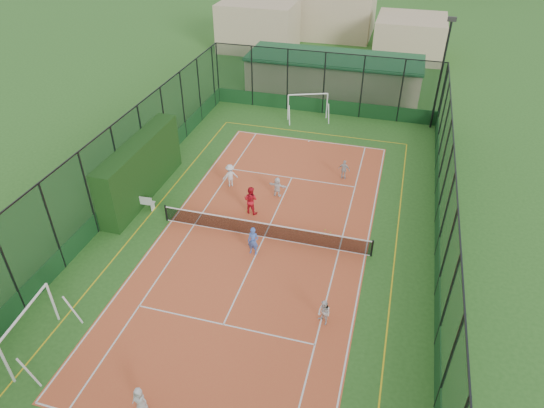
{
  "coord_description": "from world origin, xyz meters",
  "views": [
    {
      "loc": [
        5.97,
        -19.8,
        16.55
      ],
      "look_at": [
        0.02,
        1.52,
        1.2
      ],
      "focal_mm": 32.0,
      "sensor_mm": 36.0,
      "label": 1
    }
  ],
  "objects_px": {
    "child_near_left": "(140,400)",
    "child_near_mid": "(253,241)",
    "child_near_right": "(324,313)",
    "child_far_back": "(277,187)",
    "floodlight_ne": "(441,76)",
    "child_far_left": "(230,175)",
    "futsal_goal_near": "(31,331)",
    "coach": "(251,200)",
    "clubhouse": "(334,74)",
    "white_bench": "(140,201)",
    "futsal_goal_far": "(308,107)",
    "child_far_right": "(344,170)"
  },
  "relations": [
    {
      "from": "child_near_mid",
      "to": "child_far_left",
      "type": "xyz_separation_m",
      "value": [
        -3.35,
        5.86,
        -0.04
      ]
    },
    {
      "from": "coach",
      "to": "clubhouse",
      "type": "bearing_deg",
      "value": -83.13
    },
    {
      "from": "child_near_right",
      "to": "child_near_left",
      "type": "bearing_deg",
      "value": -94.25
    },
    {
      "from": "white_bench",
      "to": "child_far_right",
      "type": "bearing_deg",
      "value": 28.27
    },
    {
      "from": "child_far_left",
      "to": "child_far_back",
      "type": "bearing_deg",
      "value": 142.95
    },
    {
      "from": "futsal_goal_near",
      "to": "child_far_left",
      "type": "xyz_separation_m",
      "value": [
        3.54,
        14.11,
        -0.31
      ]
    },
    {
      "from": "child_near_right",
      "to": "child_far_right",
      "type": "relative_size",
      "value": 0.98
    },
    {
      "from": "child_far_left",
      "to": "coach",
      "type": "height_order",
      "value": "coach"
    },
    {
      "from": "white_bench",
      "to": "child_far_left",
      "type": "bearing_deg",
      "value": 38.57
    },
    {
      "from": "child_near_right",
      "to": "child_far_back",
      "type": "xyz_separation_m",
      "value": [
        -4.6,
        9.26,
        -0.01
      ]
    },
    {
      "from": "child_near_right",
      "to": "child_far_left",
      "type": "relative_size",
      "value": 0.85
    },
    {
      "from": "clubhouse",
      "to": "child_far_right",
      "type": "xyz_separation_m",
      "value": [
        3.24,
        -14.77,
        -0.91
      ]
    },
    {
      "from": "child_far_left",
      "to": "child_near_right",
      "type": "bearing_deg",
      "value": 97.2
    },
    {
      "from": "child_far_right",
      "to": "child_far_back",
      "type": "bearing_deg",
      "value": 51.69
    },
    {
      "from": "child_far_left",
      "to": "futsal_goal_near",
      "type": "bearing_deg",
      "value": 44.1
    },
    {
      "from": "clubhouse",
      "to": "coach",
      "type": "xyz_separation_m",
      "value": [
        -1.4,
        -19.97,
        -0.7
      ]
    },
    {
      "from": "white_bench",
      "to": "child_far_back",
      "type": "relative_size",
      "value": 1.38
    },
    {
      "from": "clubhouse",
      "to": "coach",
      "type": "bearing_deg",
      "value": -94.01
    },
    {
      "from": "futsal_goal_far",
      "to": "child_near_right",
      "type": "relative_size",
      "value": 2.49
    },
    {
      "from": "child_near_mid",
      "to": "child_far_left",
      "type": "bearing_deg",
      "value": 122.7
    },
    {
      "from": "floodlight_ne",
      "to": "futsal_goal_near",
      "type": "height_order",
      "value": "floodlight_ne"
    },
    {
      "from": "futsal_goal_far",
      "to": "coach",
      "type": "xyz_separation_m",
      "value": [
        -0.44,
        -13.52,
        -0.16
      ]
    },
    {
      "from": "white_bench",
      "to": "child_far_back",
      "type": "distance_m",
      "value": 8.18
    },
    {
      "from": "futsal_goal_far",
      "to": "coach",
      "type": "relative_size",
      "value": 1.86
    },
    {
      "from": "floodlight_ne",
      "to": "white_bench",
      "type": "distance_m",
      "value": 23.12
    },
    {
      "from": "child_near_mid",
      "to": "coach",
      "type": "distance_m",
      "value": 3.68
    },
    {
      "from": "child_near_left",
      "to": "coach",
      "type": "bearing_deg",
      "value": 91.78
    },
    {
      "from": "child_near_left",
      "to": "child_near_mid",
      "type": "relative_size",
      "value": 0.78
    },
    {
      "from": "futsal_goal_near",
      "to": "child_far_back",
      "type": "bearing_deg",
      "value": -30.91
    },
    {
      "from": "futsal_goal_far",
      "to": "child_near_left",
      "type": "height_order",
      "value": "futsal_goal_far"
    },
    {
      "from": "floodlight_ne",
      "to": "child_near_left",
      "type": "distance_m",
      "value": 29.65
    },
    {
      "from": "floodlight_ne",
      "to": "white_bench",
      "type": "height_order",
      "value": "floodlight_ne"
    },
    {
      "from": "futsal_goal_near",
      "to": "child_far_right",
      "type": "height_order",
      "value": "futsal_goal_near"
    },
    {
      "from": "coach",
      "to": "white_bench",
      "type": "bearing_deg",
      "value": 22.54
    },
    {
      "from": "child_far_back",
      "to": "child_far_left",
      "type": "bearing_deg",
      "value": 1.14
    },
    {
      "from": "child_near_right",
      "to": "child_far_left",
      "type": "distance_m",
      "value": 12.29
    },
    {
      "from": "coach",
      "to": "child_far_left",
      "type": "bearing_deg",
      "value": -37.79
    },
    {
      "from": "white_bench",
      "to": "child_far_right",
      "type": "distance_m",
      "value": 12.82
    },
    {
      "from": "child_far_left",
      "to": "white_bench",
      "type": "bearing_deg",
      "value": 9.06
    },
    {
      "from": "clubhouse",
      "to": "child_near_mid",
      "type": "xyz_separation_m",
      "value": [
        -0.16,
        -23.43,
        -0.76
      ]
    },
    {
      "from": "floodlight_ne",
      "to": "child_near_left",
      "type": "bearing_deg",
      "value": -109.99
    },
    {
      "from": "white_bench",
      "to": "child_near_left",
      "type": "xyz_separation_m",
      "value": [
        6.33,
        -11.79,
        0.14
      ]
    },
    {
      "from": "child_near_left",
      "to": "child_far_back",
      "type": "distance_m",
      "value": 15.25
    },
    {
      "from": "child_near_mid",
      "to": "child_far_right",
      "type": "distance_m",
      "value": 9.31
    },
    {
      "from": "child_far_right",
      "to": "child_near_right",
      "type": "bearing_deg",
      "value": 105.73
    },
    {
      "from": "child_near_left",
      "to": "child_far_right",
      "type": "height_order",
      "value": "child_far_right"
    },
    {
      "from": "child_far_left",
      "to": "clubhouse",
      "type": "bearing_deg",
      "value": -133.09
    },
    {
      "from": "clubhouse",
      "to": "child_far_back",
      "type": "relative_size",
      "value": 12.05
    },
    {
      "from": "futsal_goal_far",
      "to": "child_near_mid",
      "type": "height_order",
      "value": "futsal_goal_far"
    },
    {
      "from": "child_near_left",
      "to": "child_near_right",
      "type": "height_order",
      "value": "child_near_right"
    }
  ]
}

